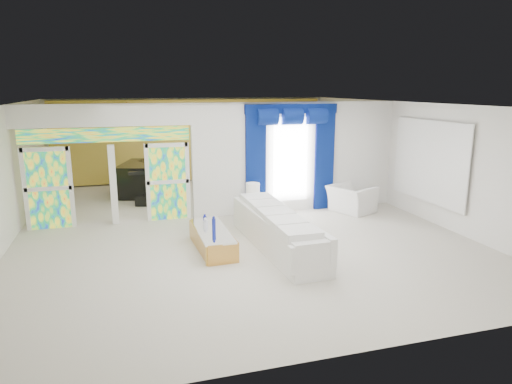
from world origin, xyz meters
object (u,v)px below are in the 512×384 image
object	(u,v)px
coffee_table	(212,240)
grand_piano	(147,178)
armchair	(351,199)
white_sofa	(277,232)
console_table	(264,210)

from	to	relation	value
coffee_table	grand_piano	world-z (taller)	grand_piano
coffee_table	armchair	size ratio (longest dim) A/B	1.68
white_sofa	console_table	distance (m)	2.41
armchair	grand_piano	distance (m)	6.55
console_table	grand_piano	world-z (taller)	grand_piano
white_sofa	armchair	distance (m)	3.67
armchair	grand_piano	bearing A→B (deg)	30.26
white_sofa	grand_piano	xyz separation A→B (m)	(-2.34, 6.08, 0.14)
coffee_table	grand_piano	size ratio (longest dim) A/B	0.95
white_sofa	grand_piano	size ratio (longest dim) A/B	1.91
console_table	armchair	bearing A→B (deg)	-3.84
armchair	grand_piano	size ratio (longest dim) A/B	0.57
white_sofa	grand_piano	distance (m)	6.52
coffee_table	console_table	distance (m)	2.73
armchair	grand_piano	xyz separation A→B (m)	(-5.28, 3.88, 0.14)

